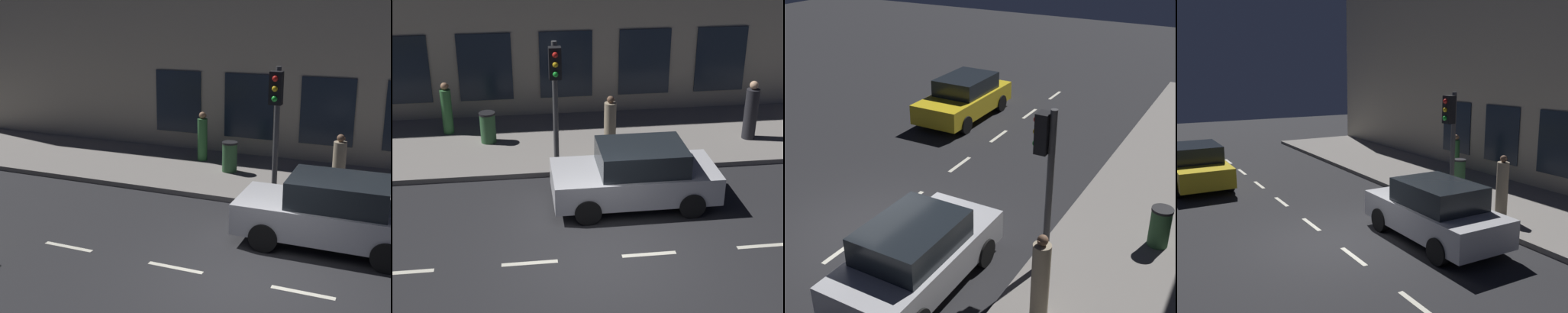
% 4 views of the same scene
% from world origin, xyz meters
% --- Properties ---
extents(ground_plane, '(60.00, 60.00, 0.00)m').
position_xyz_m(ground_plane, '(0.00, 0.00, 0.00)').
color(ground_plane, '#232326').
extents(sidewalk, '(4.50, 32.00, 0.15)m').
position_xyz_m(sidewalk, '(6.25, 0.00, 0.07)').
color(sidewalk, gray).
rests_on(sidewalk, ground).
extents(lane_centre_line, '(0.12, 27.20, 0.01)m').
position_xyz_m(lane_centre_line, '(0.00, -1.00, 0.00)').
color(lane_centre_line, beige).
rests_on(lane_centre_line, ground).
extents(traffic_light, '(0.49, 0.32, 3.55)m').
position_xyz_m(traffic_light, '(4.23, 0.67, 2.58)').
color(traffic_light, '#424244').
rests_on(traffic_light, sidewalk).
extents(parked_car_0, '(1.89, 4.07, 1.58)m').
position_xyz_m(parked_car_0, '(2.28, -1.14, 0.79)').
color(parked_car_0, '#B7B7BC').
rests_on(parked_car_0, ground).
extents(pedestrian_0, '(0.43, 0.43, 1.81)m').
position_xyz_m(pedestrian_0, '(4.89, -0.91, 0.99)').
color(pedestrian_0, gray).
rests_on(pedestrian_0, sidewalk).
extents(pedestrian_1, '(0.44, 0.44, 1.66)m').
position_xyz_m(pedestrian_1, '(7.21, 3.87, 0.92)').
color(pedestrian_1, '#336B38').
rests_on(pedestrian_1, sidewalk).
extents(pedestrian_2, '(0.46, 0.46, 1.84)m').
position_xyz_m(pedestrian_2, '(5.62, -5.39, 1.00)').
color(pedestrian_2, '#232328').
rests_on(pedestrian_2, sidewalk).
extents(trash_bin, '(0.49, 0.49, 0.95)m').
position_xyz_m(trash_bin, '(6.32, 2.60, 0.63)').
color(trash_bin, '#2D5633').
rests_on(trash_bin, sidewalk).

